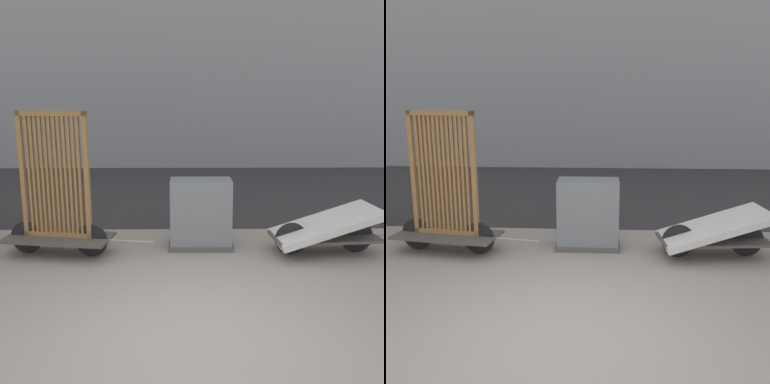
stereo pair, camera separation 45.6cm
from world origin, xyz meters
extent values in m
plane|color=gray|center=(0.00, 0.00, 0.00)|extent=(60.00, 60.00, 0.00)
cube|color=#2D2D30|center=(0.00, 7.49, 0.00)|extent=(56.00, 7.12, 0.01)
cube|color=#4C4742|center=(-2.09, 2.60, 0.28)|extent=(1.74, 0.98, 0.04)
cylinder|color=black|center=(-1.56, 2.52, 0.26)|extent=(0.51, 0.12, 0.52)
cylinder|color=black|center=(-2.61, 2.69, 0.26)|extent=(0.51, 0.12, 0.52)
cylinder|color=gray|center=(-0.93, 2.42, 0.28)|extent=(0.70, 0.14, 0.03)
cube|color=olive|center=(-2.09, 2.60, 0.33)|extent=(1.09, 0.24, 0.07)
cube|color=olive|center=(-2.09, 2.60, 2.19)|extent=(1.09, 0.24, 0.07)
cube|color=olive|center=(-2.59, 2.68, 1.26)|extent=(0.08, 0.08, 1.93)
cube|color=olive|center=(-1.58, 2.52, 1.26)|extent=(0.08, 0.08, 1.93)
cube|color=olive|center=(-2.49, 2.67, 1.26)|extent=(0.04, 0.05, 1.86)
cube|color=olive|center=(-2.41, 2.66, 1.26)|extent=(0.04, 0.05, 1.86)
cube|color=olive|center=(-2.34, 2.64, 1.26)|extent=(0.04, 0.05, 1.86)
cube|color=olive|center=(-2.27, 2.63, 1.26)|extent=(0.04, 0.05, 1.86)
cube|color=olive|center=(-2.20, 2.62, 1.26)|extent=(0.04, 0.05, 1.86)
cube|color=olive|center=(-2.12, 2.61, 1.26)|extent=(0.04, 0.05, 1.86)
cube|color=olive|center=(-2.05, 2.60, 1.26)|extent=(0.04, 0.05, 1.86)
cube|color=olive|center=(-1.98, 2.59, 1.26)|extent=(0.04, 0.05, 1.86)
cube|color=olive|center=(-1.91, 2.57, 1.26)|extent=(0.04, 0.05, 1.86)
cube|color=olive|center=(-1.83, 2.56, 1.26)|extent=(0.04, 0.05, 1.86)
cube|color=olive|center=(-1.76, 2.55, 1.26)|extent=(0.04, 0.05, 1.86)
cube|color=olive|center=(-1.69, 2.54, 1.26)|extent=(0.04, 0.05, 1.86)
cube|color=#4C4742|center=(2.09, 2.60, 0.28)|extent=(1.70, 0.87, 0.04)
cylinder|color=black|center=(2.62, 2.65, 0.26)|extent=(0.52, 0.08, 0.52)
cylinder|color=black|center=(1.56, 2.56, 0.26)|extent=(0.52, 0.08, 0.52)
cube|color=silver|center=(2.09, 2.60, 0.47)|extent=(1.69, 1.03, 0.58)
cube|color=#4C4C4C|center=(0.15, 2.95, 0.04)|extent=(1.04, 0.60, 0.08)
cube|color=slate|center=(0.15, 2.95, 0.57)|extent=(0.98, 0.54, 1.13)
camera|label=1|loc=(-0.09, -4.12, 2.47)|focal=42.00mm
camera|label=2|loc=(0.37, -4.11, 2.47)|focal=42.00mm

